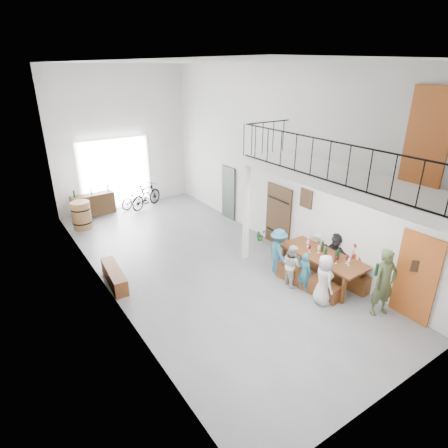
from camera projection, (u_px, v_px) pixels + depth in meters
floor at (201, 263)px, 11.12m from camera, size 12.00×12.00×0.00m
room_walls at (198, 143)px, 9.72m from camera, size 12.00×12.00×12.00m
gateway_portal at (116, 174)px, 14.90m from camera, size 2.80×0.08×2.80m
right_wall_decor at (317, 209)px, 10.39m from camera, size 0.07×8.28×5.07m
balcony at (342, 181)px, 8.58m from camera, size 1.52×5.62×4.00m
tasting_table at (323, 258)px, 9.93m from camera, size 1.08×2.39×0.79m
bench_inner at (307, 282)px, 9.76m from camera, size 0.51×1.87×0.42m
bench_wall at (333, 270)px, 10.23m from camera, size 0.36×2.19×0.50m
tableware at (328, 252)px, 9.77m from camera, size 0.51×1.60×0.35m
side_bench at (114, 276)px, 9.99m from camera, size 0.48×1.61×0.44m
oak_barrel at (81, 215)px, 13.30m from camera, size 0.68×0.68×1.00m
serving_counter at (94, 205)px, 14.50m from camera, size 1.63×0.52×0.85m
counter_bottles at (91, 191)px, 14.31m from camera, size 1.36×0.16×0.28m
guest_left_a at (324, 280)px, 9.02m from camera, size 0.60×0.74×1.30m
guest_left_b at (305, 272)px, 9.57m from camera, size 0.29×0.42×1.08m
guest_left_c at (292, 265)px, 9.83m from camera, size 0.54×0.63×1.15m
guest_left_d at (278, 252)px, 10.34m from camera, size 0.71×0.96×1.33m
guest_right_a at (354, 262)px, 9.89m from camera, size 0.47×0.77×1.22m
guest_right_b at (336, 254)px, 10.26m from camera, size 0.49×1.22×1.28m
guest_right_c at (316, 250)px, 10.81m from camera, size 0.47×0.57×1.01m
host_standing at (384, 283)px, 8.56m from camera, size 0.68×0.53×1.66m
potted_plant at (260, 235)px, 12.49m from camera, size 0.36×0.32×0.38m
bicycle_near at (136, 198)px, 15.36m from camera, size 1.61×0.99×0.80m
bicycle_far at (146, 196)px, 15.24m from camera, size 1.74×1.20×1.02m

